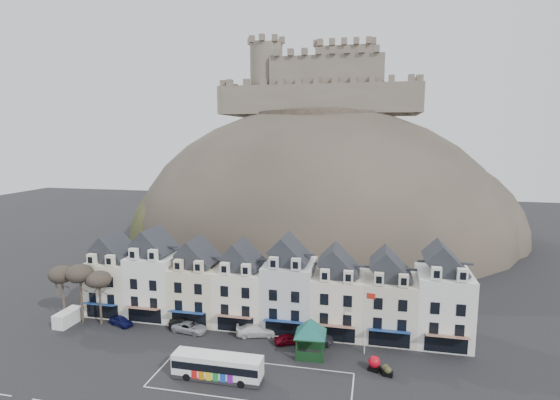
# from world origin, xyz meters

# --- Properties ---
(ground) EXTENTS (300.00, 300.00, 0.00)m
(ground) POSITION_xyz_m (0.00, 0.00, 0.00)
(ground) COLOR black
(ground) RESTS_ON ground
(coach_bay_markings) EXTENTS (22.00, 7.50, 0.01)m
(coach_bay_markings) POSITION_xyz_m (2.00, 1.25, 0.00)
(coach_bay_markings) COLOR silver
(coach_bay_markings) RESTS_ON ground
(townhouse_terrace) EXTENTS (54.40, 9.35, 11.80)m
(townhouse_terrace) POSITION_xyz_m (0.15, 15.97, 5.30)
(townhouse_terrace) COLOR white
(townhouse_terrace) RESTS_ON ground
(castle_hill) EXTENTS (100.00, 76.00, 68.00)m
(castle_hill) POSITION_xyz_m (1.25, 68.95, 0.11)
(castle_hill) COLOR #353029
(castle_hill) RESTS_ON ground
(castle) EXTENTS (50.20, 22.20, 22.00)m
(castle) POSITION_xyz_m (0.51, 75.93, 40.19)
(castle) COLOR #685A4F
(castle) RESTS_ON ground
(tree_left_far) EXTENTS (3.61, 3.61, 8.24)m
(tree_left_far) POSITION_xyz_m (-29.00, 10.50, 6.90)
(tree_left_far) COLOR #32281F
(tree_left_far) RESTS_ON ground
(tree_left_mid) EXTENTS (3.78, 3.78, 8.64)m
(tree_left_mid) POSITION_xyz_m (-26.00, 10.50, 7.24)
(tree_left_mid) COLOR #32281F
(tree_left_mid) RESTS_ON ground
(tree_left_near) EXTENTS (3.43, 3.43, 7.84)m
(tree_left_near) POSITION_xyz_m (-23.00, 10.50, 6.55)
(tree_left_near) COLOR #32281F
(tree_left_near) RESTS_ON ground
(bus) EXTENTS (10.08, 2.37, 2.84)m
(bus) POSITION_xyz_m (-1.73, 0.65, 1.57)
(bus) COLOR #262628
(bus) RESTS_ON ground
(bus_shelter) EXTENTS (7.56, 7.56, 4.81)m
(bus_shelter) POSITION_xyz_m (7.55, 7.98, 3.73)
(bus_shelter) COLOR black
(bus_shelter) RESTS_ON ground
(red_buoy) EXTENTS (1.50, 1.50, 1.71)m
(red_buoy) POSITION_xyz_m (15.21, 6.24, 0.87)
(red_buoy) COLOR black
(red_buoy) RESTS_ON ground
(flagpole) EXTENTS (1.17, 0.23, 8.13)m
(flagpole) POSITION_xyz_m (14.09, 9.88, 4.64)
(flagpole) COLOR silver
(flagpole) RESTS_ON ground
(white_van) EXTENTS (1.92, 4.36, 1.98)m
(white_van) POSITION_xyz_m (-27.62, 9.50, 0.99)
(white_van) COLOR white
(white_van) RESTS_ON ground
(planter_west) EXTENTS (1.23, 0.79, 1.14)m
(planter_west) POSITION_xyz_m (16.70, 5.26, 0.55)
(planter_west) COLOR black
(planter_west) RESTS_ON ground
(planter_east) EXTENTS (1.23, 0.90, 1.11)m
(planter_east) POSITION_xyz_m (16.45, 5.78, 0.53)
(planter_east) COLOR black
(planter_east) RESTS_ON ground
(car_navy) EXTENTS (4.21, 2.90, 1.33)m
(car_navy) POSITION_xyz_m (-20.00, 10.73, 0.67)
(car_navy) COLOR #0E1246
(car_navy) RESTS_ON ground
(car_black) EXTENTS (4.72, 2.89, 1.47)m
(car_black) POSITION_xyz_m (-10.80, 12.00, 0.73)
(car_black) COLOR black
(car_black) RESTS_ON ground
(car_silver) EXTENTS (5.08, 2.92, 1.36)m
(car_silver) POSITION_xyz_m (-9.60, 10.85, 0.68)
(car_silver) COLOR #ACADB4
(car_silver) RESTS_ON ground
(car_white) EXTENTS (5.73, 3.64, 1.55)m
(car_white) POSITION_xyz_m (-0.40, 11.74, 0.77)
(car_white) COLOR white
(car_white) RESTS_ON ground
(car_maroon) EXTENTS (4.08, 2.90, 1.29)m
(car_maroon) POSITION_xyz_m (4.37, 10.41, 0.64)
(car_maroon) COLOR #600512
(car_maroon) RESTS_ON ground
(car_charcoal) EXTENTS (5.05, 2.79, 1.58)m
(car_charcoal) POSITION_xyz_m (7.54, 11.46, 0.79)
(car_charcoal) COLOR black
(car_charcoal) RESTS_ON ground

